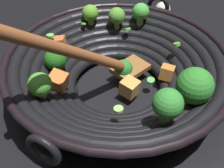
% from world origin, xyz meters
% --- Properties ---
extents(ground_plane, '(4.00, 4.00, 0.00)m').
position_xyz_m(ground_plane, '(0.00, 0.00, 0.00)').
color(ground_plane, black).
extents(wok, '(0.42, 0.42, 0.23)m').
position_xyz_m(wok, '(0.00, -0.00, 0.06)').
color(wok, black).
rests_on(wok, ground).
extents(garlic_bulb, '(0.04, 0.04, 0.04)m').
position_xyz_m(garlic_bulb, '(-0.18, 0.28, 0.02)').
color(garlic_bulb, silver).
rests_on(garlic_bulb, ground).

